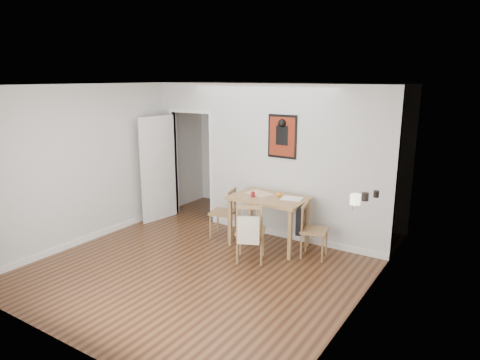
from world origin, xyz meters
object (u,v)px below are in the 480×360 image
Objects in this scene: bookshelf at (230,165)px; ceramic_jar_a at (365,197)px; notebook at (292,198)px; chair_right at (313,230)px; dining_table at (269,203)px; fireplace at (364,244)px; chair_front at (251,231)px; orange_fruit at (279,194)px; red_glass at (253,194)px; ceramic_jar_b at (376,194)px; mantel_lamp at (355,200)px; chair_left at (223,213)px.

bookshelf is 4.04m from ceramic_jar_a.
ceramic_jar_a is (1.32, -0.62, 0.38)m from notebook.
notebook is (-0.43, 0.13, 0.40)m from chair_right.
fireplace is (1.74, -0.63, -0.11)m from dining_table.
chair_front is 0.87m from orange_fruit.
notebook is (0.36, 0.10, 0.11)m from dining_table.
bookshelf reaches higher than red_glass.
ceramic_jar_b is (3.55, -1.79, 0.32)m from bookshelf.
chair_front is 0.74× the size of fireplace.
chair_front is 10.11× the size of ceramic_jar_b.
notebook is (0.24, -0.00, -0.03)m from orange_fruit.
red_glass is at bearing 175.91° from ceramic_jar_b.
fireplace is 13.69× the size of ceramic_jar_b.
mantel_lamp reaches higher than ceramic_jar_a.
fireplace is at bearing -12.12° from chair_left.
mantel_lamp is at bearing -38.78° from notebook.
bookshelf is (-2.59, 1.55, 0.45)m from chair_right.
chair_right is at bearing 1.61° from chair_left.
notebook is 1.64× the size of mantel_lamp.
orange_fruit is (0.06, 0.78, 0.40)m from chair_front.
fireplace is at bearing -63.74° from ceramic_jar_a.
notebook is at bearing 155.01° from ceramic_jar_a.
mantel_lamp is at bearing -95.00° from ceramic_jar_b.
fireplace is 14.80× the size of red_glass.
chair_front is 10.93× the size of red_glass.
ceramic_jar_a is at bearing -21.58° from orange_fruit.
bookshelf is at bearing 143.59° from orange_fruit.
red_glass is 0.42m from orange_fruit.
mantel_lamp is at bearing -23.52° from red_glass.
chair_front reaches higher than chair_right.
bookshelf is 4.30m from mantel_lamp.
fireplace is at bearing 82.26° from mantel_lamp.
red_glass is at bearing -5.26° from chair_left.
fireplace is (1.68, 0.04, 0.15)m from chair_front.
bookshelf reaches higher than dining_table.
bookshelf is 4.15m from fireplace.
chair_front is 0.73m from red_glass.
mantel_lamp reaches higher than ceramic_jar_b.
ceramic_jar_a is 1.18× the size of ceramic_jar_b.
notebook is at bearing 22.07° from red_glass.
red_glass is at bearing -149.00° from dining_table.
bookshelf is at bearing 149.72° from ceramic_jar_a.
red_glass is at bearing -174.13° from chair_right.
notebook is at bearing 8.35° from chair_left.
ceramic_jar_a reaches higher than orange_fruit.
ceramic_jar_a reaches higher than fireplace.
ceramic_jar_b is at bearing -26.79° from bookshelf.
chair_front is at bearing -166.83° from ceramic_jar_b.
chair_right is at bearing 41.36° from chair_front.
fireplace is 0.69m from ceramic_jar_b.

